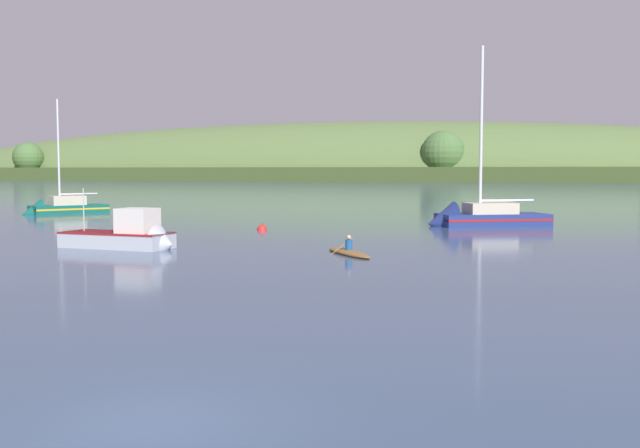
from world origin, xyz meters
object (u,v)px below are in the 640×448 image
(sailboat_near_mooring, at_px, (60,211))
(sailboat_far_left, at_px, (477,221))
(canoe_with_paddler, at_px, (349,252))
(mooring_buoy_off_fishing_boat, at_px, (262,230))
(fishing_boat_moored, at_px, (128,239))

(sailboat_near_mooring, relative_size, sailboat_far_left, 0.83)
(canoe_with_paddler, bearing_deg, mooring_buoy_off_fishing_boat, -1.12)
(fishing_boat_moored, xyz_separation_m, canoe_with_paddler, (11.32, 0.98, -0.39))
(sailboat_far_left, height_order, canoe_with_paddler, sailboat_far_left)
(sailboat_far_left, bearing_deg, mooring_buoy_off_fishing_boat, 3.73)
(canoe_with_paddler, relative_size, mooring_buoy_off_fishing_boat, 5.03)
(sailboat_near_mooring, height_order, sailboat_far_left, sailboat_far_left)
(sailboat_far_left, bearing_deg, fishing_boat_moored, 26.02)
(canoe_with_paddler, bearing_deg, sailboat_far_left, -50.47)
(fishing_boat_moored, bearing_deg, sailboat_near_mooring, 135.94)
(sailboat_near_mooring, bearing_deg, mooring_buoy_off_fishing_boat, 99.55)
(sailboat_near_mooring, relative_size, canoe_with_paddler, 2.98)
(sailboat_near_mooring, bearing_deg, canoe_with_paddler, 89.92)
(canoe_with_paddler, distance_m, mooring_buoy_off_fishing_boat, 14.97)
(sailboat_near_mooring, bearing_deg, sailboat_far_left, 119.17)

